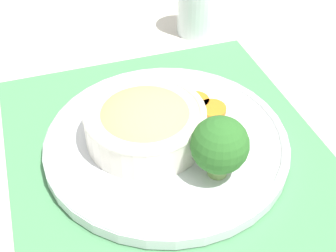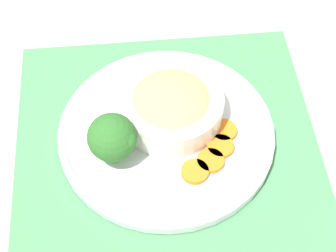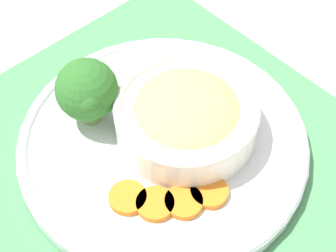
{
  "view_description": "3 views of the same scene",
  "coord_description": "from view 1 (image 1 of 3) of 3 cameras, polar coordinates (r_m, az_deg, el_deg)",
  "views": [
    {
      "loc": [
        0.43,
        -0.11,
        0.43
      ],
      "look_at": [
        0.0,
        0.0,
        0.04
      ],
      "focal_mm": 50.0,
      "sensor_mm": 36.0,
      "label": 1
    },
    {
      "loc": [
        0.02,
        0.48,
        0.69
      ],
      "look_at": [
        -0.0,
        0.01,
        0.05
      ],
      "focal_mm": 60.0,
      "sensor_mm": 36.0,
      "label": 2
    },
    {
      "loc": [
        -0.29,
        0.23,
        0.51
      ],
      "look_at": [
        -0.01,
        -0.0,
        0.05
      ],
      "focal_mm": 60.0,
      "sensor_mm": 36.0,
      "label": 3
    }
  ],
  "objects": [
    {
      "name": "ground_plane",
      "position": [
        0.62,
        -0.17,
        -2.87
      ],
      "size": [
        4.0,
        4.0,
        0.0
      ],
      "primitive_type": "plane",
      "color": "beige"
    },
    {
      "name": "placemat",
      "position": [
        0.62,
        -0.17,
        -2.74
      ],
      "size": [
        0.47,
        0.43,
        0.0
      ],
      "color": "#4C8C59",
      "rests_on": "ground_plane"
    },
    {
      "name": "plate",
      "position": [
        0.61,
        -0.18,
        -1.85
      ],
      "size": [
        0.32,
        0.32,
        0.02
      ],
      "color": "silver",
      "rests_on": "placemat"
    },
    {
      "name": "bowl",
      "position": [
        0.59,
        -2.79,
        0.55
      ],
      "size": [
        0.15,
        0.15,
        0.06
      ],
      "color": "silver",
      "rests_on": "plate"
    },
    {
      "name": "broccoli_floret",
      "position": [
        0.53,
        6.35,
        -2.3
      ],
      "size": [
        0.07,
        0.07,
        0.08
      ],
      "color": "#759E51",
      "rests_on": "plate"
    },
    {
      "name": "carrot_slice_near",
      "position": [
        0.65,
        5.41,
        2.03
      ],
      "size": [
        0.04,
        0.04,
        0.01
      ],
      "color": "orange",
      "rests_on": "plate"
    },
    {
      "name": "carrot_slice_middle",
      "position": [
        0.66,
        3.38,
        3.03
      ],
      "size": [
        0.04,
        0.04,
        0.01
      ],
      "color": "orange",
      "rests_on": "plate"
    },
    {
      "name": "carrot_slice_far",
      "position": [
        0.67,
        1.03,
        3.54
      ],
      "size": [
        0.04,
        0.04,
        0.01
      ],
      "color": "orange",
      "rests_on": "plate"
    },
    {
      "name": "carrot_slice_extra",
      "position": [
        0.67,
        -1.43,
        3.53
      ],
      "size": [
        0.04,
        0.04,
        0.01
      ],
      "color": "orange",
      "rests_on": "plate"
    },
    {
      "name": "water_glass",
      "position": [
        0.85,
        3.63,
        14.31
      ],
      "size": [
        0.07,
        0.07,
        0.11
      ],
      "color": "silver",
      "rests_on": "ground_plane"
    }
  ]
}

